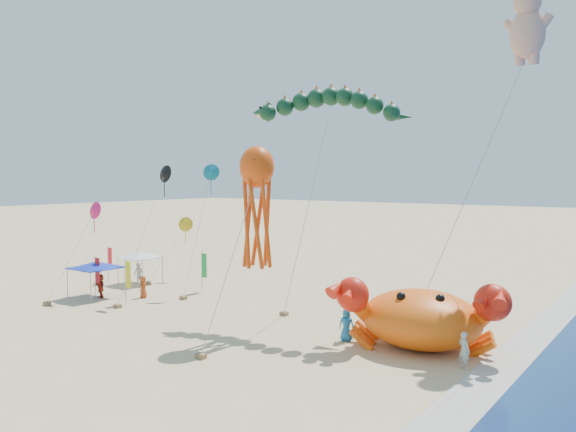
{
  "coord_description": "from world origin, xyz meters",
  "views": [
    {
      "loc": [
        19.19,
        -26.85,
        8.92
      ],
      "look_at": [
        -2.0,
        2.0,
        6.5
      ],
      "focal_mm": 35.0,
      "sensor_mm": 36.0,
      "label": 1
    }
  ],
  "objects_px": {
    "cherub_kite": "(527,25)",
    "crab_inflatable": "(420,317)",
    "canopy_white": "(140,255)",
    "octopus_kite": "(257,197)",
    "dragon_kite": "(326,110)",
    "canopy_blue": "(96,265)"
  },
  "relations": [
    {
      "from": "crab_inflatable",
      "to": "dragon_kite",
      "type": "distance_m",
      "value": 14.23
    },
    {
      "from": "crab_inflatable",
      "to": "cherub_kite",
      "type": "distance_m",
      "value": 17.53
    },
    {
      "from": "canopy_blue",
      "to": "dragon_kite",
      "type": "bearing_deg",
      "value": 17.77
    },
    {
      "from": "cherub_kite",
      "to": "canopy_blue",
      "type": "height_order",
      "value": "cherub_kite"
    },
    {
      "from": "cherub_kite",
      "to": "canopy_blue",
      "type": "bearing_deg",
      "value": -161.93
    },
    {
      "from": "cherub_kite",
      "to": "crab_inflatable",
      "type": "bearing_deg",
      "value": -116.19
    },
    {
      "from": "crab_inflatable",
      "to": "cherub_kite",
      "type": "bearing_deg",
      "value": 63.81
    },
    {
      "from": "cherub_kite",
      "to": "canopy_blue",
      "type": "relative_size",
      "value": 5.69
    },
    {
      "from": "cherub_kite",
      "to": "canopy_white",
      "type": "height_order",
      "value": "cherub_kite"
    },
    {
      "from": "canopy_blue",
      "to": "canopy_white",
      "type": "relative_size",
      "value": 1.11
    },
    {
      "from": "crab_inflatable",
      "to": "cherub_kite",
      "type": "relative_size",
      "value": 0.44
    },
    {
      "from": "octopus_kite",
      "to": "canopy_white",
      "type": "relative_size",
      "value": 3.44
    },
    {
      "from": "dragon_kite",
      "to": "cherub_kite",
      "type": "bearing_deg",
      "value": 18.53
    },
    {
      "from": "cherub_kite",
      "to": "octopus_kite",
      "type": "relative_size",
      "value": 1.83
    },
    {
      "from": "canopy_blue",
      "to": "canopy_white",
      "type": "xyz_separation_m",
      "value": [
        -1.77,
        5.57,
        -0.0
      ]
    },
    {
      "from": "crab_inflatable",
      "to": "octopus_kite",
      "type": "relative_size",
      "value": 0.81
    },
    {
      "from": "cherub_kite",
      "to": "octopus_kite",
      "type": "xyz_separation_m",
      "value": [
        -12.0,
        -9.5,
        -9.72
      ]
    },
    {
      "from": "octopus_kite",
      "to": "crab_inflatable",
      "type": "bearing_deg",
      "value": 17.84
    },
    {
      "from": "octopus_kite",
      "to": "canopy_blue",
      "type": "height_order",
      "value": "octopus_kite"
    },
    {
      "from": "crab_inflatable",
      "to": "dragon_kite",
      "type": "xyz_separation_m",
      "value": [
        -7.77,
        2.98,
        11.54
      ]
    },
    {
      "from": "canopy_white",
      "to": "crab_inflatable",
      "type": "bearing_deg",
      "value": -6.78
    },
    {
      "from": "crab_inflatable",
      "to": "octopus_kite",
      "type": "distance_m",
      "value": 11.03
    }
  ]
}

